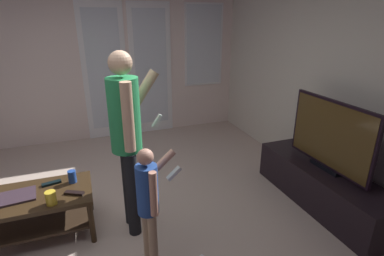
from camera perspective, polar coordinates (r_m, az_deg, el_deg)
The scene contains 13 objects.
ground_plane at distance 3.08m, azimuth -16.14°, elevation -19.40°, with size 5.26×5.30×0.02m, color #C3AE9E.
wall_back_with_doors at distance 5.07m, azimuth -18.75°, elevation 11.73°, with size 5.26×0.09×2.56m.
wall_right_plain at distance 3.62m, azimuth 27.06°, elevation 7.69°, with size 0.06×5.30×2.53m.
coffee_table at distance 3.13m, azimuth -27.79°, elevation -13.07°, with size 1.00×0.58×0.44m.
tv_stand at distance 3.57m, azimuth 23.51°, elevation -10.17°, with size 0.49×1.62×0.42m.
flat_screen_tv at distance 3.33m, azimuth 24.85°, elevation -1.35°, with size 0.08×1.05×0.74m.
person_adult at distance 2.64m, azimuth -12.30°, elevation -0.46°, with size 0.51×0.46×1.68m.
person_child at distance 2.36m, azimuth -8.18°, elevation -13.17°, with size 0.41×0.34×1.04m.
laptop_closed at distance 3.09m, azimuth -30.61°, elevation -11.23°, with size 0.33×0.24×0.02m, color #382A34.
cup_near_edge at distance 2.83m, azimuth -25.29°, elevation -11.94°, with size 0.09×0.09×0.12m, color gold.
cup_by_laptop at distance 3.10m, azimuth -21.85°, elevation -8.58°, with size 0.07×0.07×0.12m, color #20459E.
tv_remote_black at distance 2.92m, azimuth -21.50°, elevation -11.44°, with size 0.17×0.05×0.02m, color black.
dvd_remote_slim at distance 3.16m, azimuth -25.19°, elevation -9.49°, with size 0.17×0.05×0.02m, color black.
Camera 1 is at (-0.03, -2.40, 1.92)m, focal length 28.01 mm.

